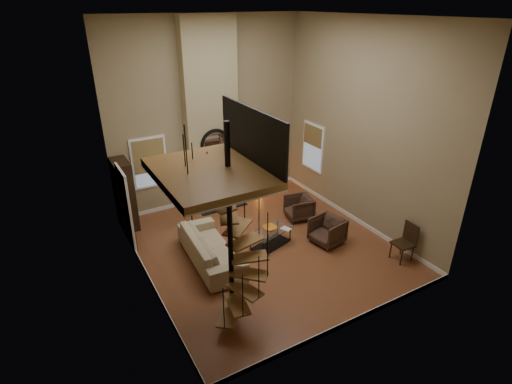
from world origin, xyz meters
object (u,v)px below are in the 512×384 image
armchair_far (329,230)px  armchair_near (301,207)px  accent_lamp (260,185)px  side_chair (406,240)px  coffee_table (271,236)px  floor_lamp (189,180)px  sofa (210,247)px  hutch (125,195)px

armchair_far → armchair_near: bearing=165.5°
accent_lamp → side_chair: bearing=-76.8°
accent_lamp → coffee_table: bearing=-114.9°
armchair_far → floor_lamp: 3.96m
armchair_far → coffee_table: 1.55m
side_chair → sofa: bearing=151.7°
armchair_near → side_chair: size_ratio=0.76×
armchair_far → side_chair: (1.13, -1.53, 0.17)m
sofa → coffee_table: 1.65m
coffee_table → side_chair: 3.33m
sofa → coffee_table: (1.64, -0.14, -0.11)m
accent_lamp → armchair_far: bearing=-89.1°
hutch → sofa: 3.09m
coffee_table → side_chair: side_chair is taller
hutch → floor_lamp: 1.86m
sofa → floor_lamp: (0.24, 1.83, 1.02)m
armchair_near → armchair_far: (-0.10, -1.41, 0.00)m
coffee_table → floor_lamp: 2.67m
armchair_far → coffee_table: bearing=-122.8°
accent_lamp → hutch: bearing=-179.0°
coffee_table → hutch: bearing=135.9°
hutch → armchair_far: size_ratio=2.62×
armchair_far → coffee_table: (-1.43, 0.59, -0.07)m
armchair_near → armchair_far: 1.41m
armchair_near → floor_lamp: (-2.93, 1.16, 1.06)m
sofa → armchair_near: (3.17, 0.68, -0.04)m
hutch → armchair_far: (4.39, -3.46, -0.60)m
armchair_near → coffee_table: armchair_near is taller
floor_lamp → sofa: bearing=-97.3°
hutch → sofa: size_ratio=0.83×
sofa → floor_lamp: floor_lamp is taller
hutch → armchair_near: hutch is taller
armchair_near → floor_lamp: size_ratio=0.43×
floor_lamp → side_chair: (3.96, -4.09, -0.89)m
coffee_table → side_chair: size_ratio=1.34×
armchair_near → floor_lamp: 3.33m
sofa → armchair_near: sofa is taller
armchair_far → accent_lamp: bearing=170.6°
armchair_near → sofa: bearing=-67.2°
side_chair → accent_lamp: bearing=103.2°
sofa → armchair_near: bearing=-74.7°
hutch → sofa: bearing=-64.1°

